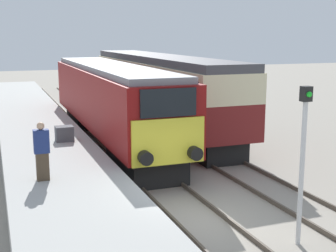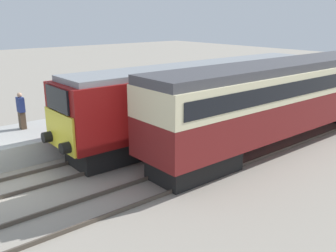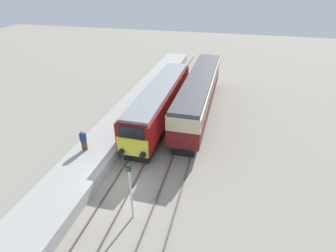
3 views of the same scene
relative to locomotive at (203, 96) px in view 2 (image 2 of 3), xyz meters
The scene contains 8 objects.
ground_plane 10.35m from the locomotive, 90.00° to the right, with size 120.00×120.00×0.00m, color gray.
platform_left 4.26m from the locomotive, 147.22° to the right, with size 3.50×50.00×0.96m.
rails_near_track 5.53m from the locomotive, 90.00° to the right, with size 1.51×60.00×0.14m.
rails_far_track 6.49m from the locomotive, 56.44° to the right, with size 1.50×60.00×0.14m.
locomotive is the anchor object (origin of this frame).
passenger_carriage 4.44m from the locomotive, 39.86° to the left, with size 2.75×17.54×4.05m.
person_on_platform 8.83m from the locomotive, 116.77° to the right, with size 0.44×0.26×1.73m.
luggage_crate 4.01m from the locomotive, 132.09° to the right, with size 0.70×0.56×0.60m.
Camera 2 is at (13.37, -3.21, 6.07)m, focal length 40.00 mm.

